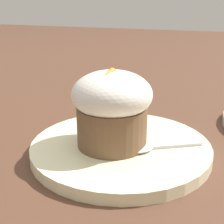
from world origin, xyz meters
TOP-DOWN VIEW (x-y plane):
  - ground_plane at (0.00, 0.00)m, footprint 4.00×4.00m
  - dessert_plate at (0.00, 0.00)m, footprint 0.24×0.24m
  - carrot_cake at (0.01, -0.01)m, footprint 0.10×0.10m
  - spoon at (0.01, 0.03)m, footprint 0.08×0.10m

SIDE VIEW (x-z plane):
  - ground_plane at x=0.00m, z-range 0.00..0.00m
  - dessert_plate at x=0.00m, z-range 0.00..0.02m
  - spoon at x=0.01m, z-range 0.01..0.02m
  - carrot_cake at x=0.01m, z-range 0.02..0.12m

